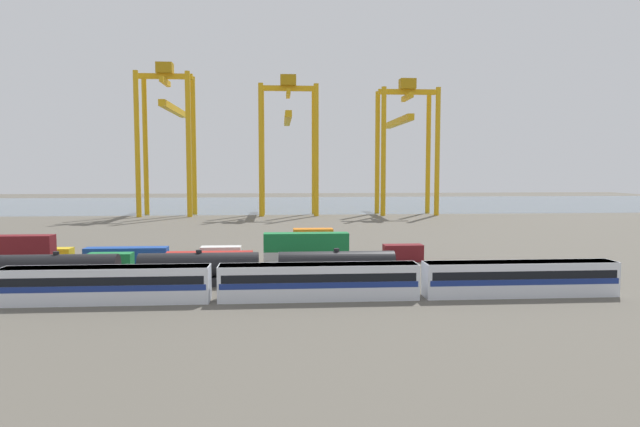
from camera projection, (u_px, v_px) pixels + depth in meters
ground_plane at (255, 235)px, 120.25m from camera, size 420.00×420.00×0.00m
harbour_water at (266, 204)px, 228.22m from camera, size 400.00×110.00×0.01m
passenger_train at (319, 280)px, 61.18m from camera, size 67.32×3.14×3.90m
freight_tank_row at (199, 269)px, 68.50m from camera, size 48.45×2.94×4.40m
shipping_container_0 at (9, 264)px, 76.79m from camera, size 12.10×2.44×2.60m
shipping_container_1 at (8, 245)px, 76.59m from camera, size 12.10×2.44×2.60m
shipping_container_2 at (110, 262)px, 77.82m from camera, size 6.04×2.44×2.60m
shipping_container_3 at (210, 261)px, 78.84m from camera, size 12.10×2.44×2.60m
shipping_container_4 at (306, 260)px, 79.86m from camera, size 12.10×2.44×2.60m
shipping_container_5 at (306, 242)px, 79.65m from camera, size 12.10×2.44×2.60m
shipping_container_6 at (30, 257)px, 82.43m from camera, size 12.10×2.44×2.60m
shipping_container_7 at (127, 256)px, 83.47m from camera, size 12.10×2.44×2.60m
shipping_container_8 at (221, 255)px, 84.51m from camera, size 6.04×2.44×2.60m
shipping_container_9 at (313, 254)px, 85.56m from camera, size 6.04×2.44×2.60m
shipping_container_10 at (313, 237)px, 85.35m from camera, size 6.04×2.44×2.60m
shipping_container_11 at (403, 253)px, 86.60m from camera, size 6.04×2.44×2.60m
gantry_crane_west at (168, 124)px, 172.28m from camera, size 16.49×38.77×46.16m
gantry_crane_central at (288, 131)px, 174.92m from camera, size 18.13×36.27×42.96m
gantry_crane_east at (405, 133)px, 177.91m from camera, size 18.30×37.50×42.25m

